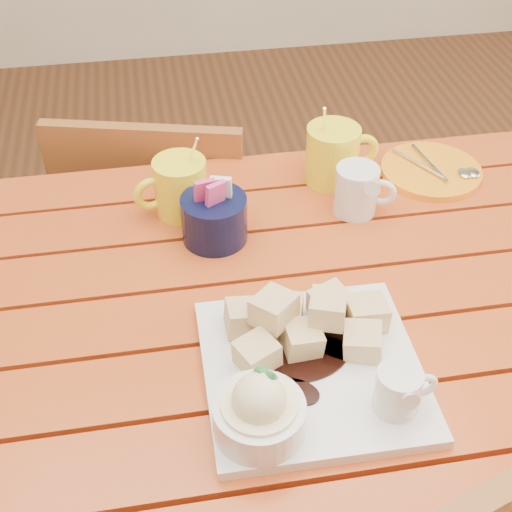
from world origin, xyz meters
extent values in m
cube|color=#A64515|center=(0.00, -0.23, 0.73)|extent=(1.20, 0.11, 0.03)
cube|color=#A64515|center=(0.00, -0.11, 0.73)|extent=(1.20, 0.11, 0.03)
cube|color=#A64515|center=(0.00, 0.00, 0.73)|extent=(1.20, 0.11, 0.03)
cube|color=#A64515|center=(0.00, 0.11, 0.73)|extent=(1.20, 0.11, 0.03)
cube|color=#A64515|center=(0.00, 0.23, 0.73)|extent=(1.20, 0.11, 0.03)
cube|color=#A64515|center=(0.00, 0.34, 0.73)|extent=(1.20, 0.11, 0.03)
cube|color=#A64515|center=(0.00, 0.36, 0.68)|extent=(1.12, 0.04, 0.08)
cylinder|color=#A64515|center=(0.55, 0.35, 0.36)|extent=(0.06, 0.06, 0.72)
cube|color=white|center=(0.03, -0.13, 0.76)|extent=(0.28, 0.28, 0.02)
cube|color=gold|center=(0.10, -0.12, 0.79)|extent=(0.06, 0.06, 0.04)
cube|color=gold|center=(0.07, -0.05, 0.79)|extent=(0.06, 0.06, 0.04)
cube|color=gold|center=(-0.01, -0.07, 0.82)|extent=(0.07, 0.07, 0.04)
cube|color=gold|center=(0.11, -0.07, 0.79)|extent=(0.05, 0.05, 0.04)
cube|color=gold|center=(0.01, -0.05, 0.79)|extent=(0.06, 0.06, 0.04)
cube|color=gold|center=(-0.05, -0.05, 0.79)|extent=(0.05, 0.05, 0.04)
cube|color=gold|center=(0.06, -0.09, 0.82)|extent=(0.06, 0.06, 0.04)
cube|color=gold|center=(0.02, -0.10, 0.79)|extent=(0.05, 0.05, 0.04)
cube|color=gold|center=(-0.04, -0.12, 0.79)|extent=(0.07, 0.07, 0.04)
cylinder|color=white|center=(-0.06, -0.22, 0.79)|extent=(0.11, 0.11, 0.04)
cylinder|color=#FFEEBB|center=(-0.06, -0.22, 0.80)|extent=(0.09, 0.09, 0.03)
sphere|color=#FFEEBB|center=(-0.06, -0.22, 0.82)|extent=(0.06, 0.06, 0.06)
cone|color=#287D36|center=(-0.04, -0.21, 0.85)|extent=(0.04, 0.04, 0.03)
cone|color=#287D36|center=(-0.05, -0.20, 0.84)|extent=(0.03, 0.03, 0.03)
cylinder|color=white|center=(0.11, -0.21, 0.80)|extent=(0.06, 0.06, 0.06)
cylinder|color=black|center=(0.11, -0.21, 0.82)|extent=(0.04, 0.04, 0.01)
cone|color=white|center=(0.11, -0.24, 0.82)|extent=(0.02, 0.02, 0.03)
torus|color=white|center=(0.14, -0.21, 0.80)|extent=(0.04, 0.01, 0.04)
cylinder|color=yellow|center=(-0.10, 0.25, 0.80)|extent=(0.09, 0.09, 0.10)
cylinder|color=black|center=(-0.10, 0.25, 0.84)|extent=(0.07, 0.07, 0.01)
torus|color=yellow|center=(-0.15, 0.24, 0.80)|extent=(0.06, 0.03, 0.06)
cylinder|color=silver|center=(-0.09, 0.26, 0.83)|extent=(0.04, 0.05, 0.13)
cylinder|color=yellow|center=(0.16, 0.29, 0.80)|extent=(0.09, 0.09, 0.10)
cylinder|color=black|center=(0.16, 0.29, 0.84)|extent=(0.08, 0.08, 0.01)
torus|color=yellow|center=(0.21, 0.30, 0.80)|extent=(0.06, 0.02, 0.06)
cylinder|color=silver|center=(0.15, 0.30, 0.84)|extent=(0.02, 0.06, 0.13)
cylinder|color=white|center=(0.18, 0.20, 0.79)|extent=(0.07, 0.07, 0.08)
cylinder|color=white|center=(0.18, 0.20, 0.83)|extent=(0.06, 0.06, 0.01)
cone|color=white|center=(0.18, 0.16, 0.82)|extent=(0.04, 0.04, 0.03)
torus|color=white|center=(0.22, 0.20, 0.79)|extent=(0.05, 0.03, 0.05)
cylinder|color=black|center=(-0.06, 0.17, 0.79)|extent=(0.10, 0.10, 0.08)
cube|color=#DF3C7E|center=(-0.07, 0.17, 0.84)|extent=(0.03, 0.02, 0.05)
cube|color=white|center=(-0.05, 0.17, 0.84)|extent=(0.04, 0.02, 0.05)
cube|color=#DF3C7E|center=(-0.06, 0.16, 0.84)|extent=(0.04, 0.03, 0.05)
cylinder|color=orange|center=(0.34, 0.28, 0.76)|extent=(0.18, 0.18, 0.01)
cylinder|color=silver|center=(0.32, 0.29, 0.77)|extent=(0.07, 0.12, 0.01)
cylinder|color=silver|center=(0.34, 0.29, 0.77)|extent=(0.03, 0.13, 0.01)
ellipsoid|color=silver|center=(0.39, 0.25, 0.76)|extent=(0.02, 0.03, 0.01)
ellipsoid|color=silver|center=(0.41, 0.25, 0.76)|extent=(0.02, 0.03, 0.01)
cube|color=brown|center=(-0.12, 0.61, 0.39)|extent=(0.46, 0.46, 0.03)
cylinder|color=brown|center=(0.08, 0.73, 0.19)|extent=(0.03, 0.03, 0.38)
cylinder|color=brown|center=(-0.23, 0.81, 0.19)|extent=(0.03, 0.03, 0.38)
cylinder|color=brown|center=(0.00, 0.41, 0.19)|extent=(0.03, 0.03, 0.38)
cylinder|color=brown|center=(-0.32, 0.50, 0.19)|extent=(0.03, 0.03, 0.38)
cube|color=brown|center=(-0.16, 0.45, 0.60)|extent=(0.37, 0.12, 0.40)
camera|label=1|loc=(-0.15, -0.71, 1.46)|focal=50.00mm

